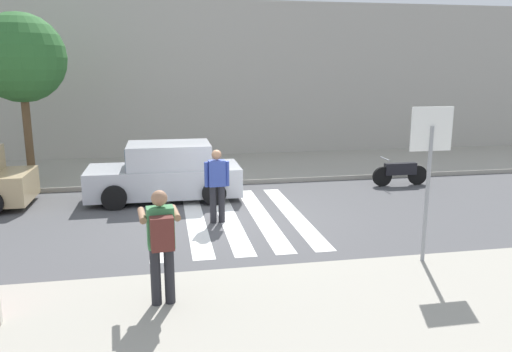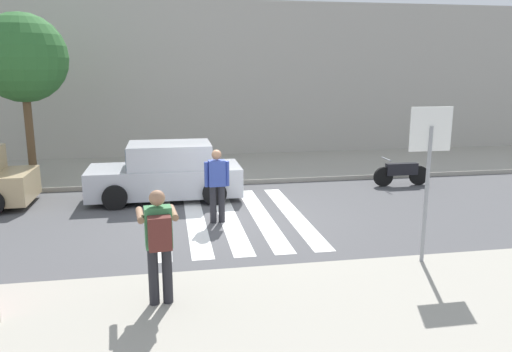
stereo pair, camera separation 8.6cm
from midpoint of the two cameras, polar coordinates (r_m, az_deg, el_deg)
The scene contains 14 objects.
ground_plane at distance 11.91m, azimuth -2.82°, elevation -5.08°, with size 120.00×120.00×0.00m, color #4C4C4F.
sidewalk_far at distance 17.68m, azimuth -5.33°, elevation 0.89°, with size 60.00×4.80×0.14m, color #9E998C.
building_facade_far at distance 21.73m, azimuth -6.51°, elevation 10.87°, with size 56.00×4.00×6.07m, color #ADA89E.
crosswalk_stripe_0 at distance 12.01m, azimuth -10.56°, elevation -5.11°, with size 0.44×5.20×0.01m, color silver.
crosswalk_stripe_1 at distance 12.03m, azimuth -6.74°, elevation -4.96°, with size 0.44×5.20×0.01m, color silver.
crosswalk_stripe_2 at distance 12.10m, azimuth -2.94°, elevation -4.79°, with size 0.44×5.20×0.01m, color silver.
crosswalk_stripe_3 at distance 12.22m, azimuth 0.80°, elevation -4.60°, with size 0.44×5.20×0.01m, color silver.
crosswalk_stripe_4 at distance 12.39m, azimuth 4.44°, elevation -4.39°, with size 0.44×5.20×0.01m, color silver.
stop_sign at distance 9.11m, azimuth 19.45°, elevation 2.78°, with size 0.76×0.08×2.77m.
photographer_with_backpack at distance 7.34m, azimuth -10.71°, elevation -6.94°, with size 0.63×0.88×1.72m.
pedestrian_crossing at distance 11.53m, azimuth -4.27°, elevation -0.67°, with size 0.58×0.25×1.72m.
parked_car_silver at distance 13.87m, azimuth -10.03°, elevation 0.34°, with size 4.10×1.92×1.55m.
motorcycle at distance 15.88m, azimuth 16.42°, elevation 0.39°, with size 1.76×0.60×0.87m.
street_tree_west at distance 16.75m, azimuth -25.00°, elevation 12.09°, with size 2.64×2.64×5.02m.
Camera 2 is at (-1.39, -11.28, 3.56)m, focal length 35.00 mm.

